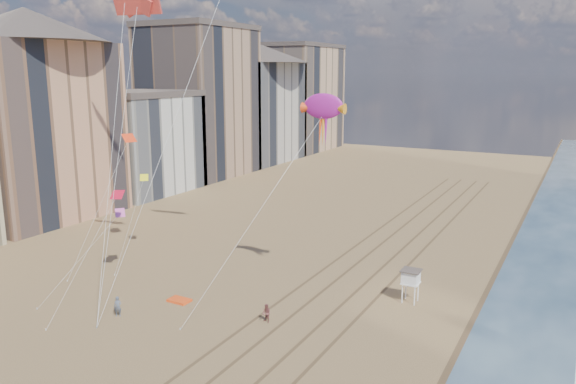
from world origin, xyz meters
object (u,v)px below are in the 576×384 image
Objects in this scene: show_kite at (323,107)px; kite_flyer_b at (267,313)px; kite_flyer_a at (118,307)px; lifeguard_stand at (411,277)px; grounded_kite at (179,300)px.

show_kite is 17.97m from kite_flyer_b.
kite_flyer_a is at bearing -138.70° from kite_flyer_b.
lifeguard_stand is 0.14× the size of show_kite.
kite_flyer_a is 1.10× the size of kite_flyer_b.
grounded_kite is at bearing -161.44° from kite_flyer_b.
show_kite reaches higher than kite_flyer_a.
show_kite reaches higher than lifeguard_stand.
kite_flyer_b is at bearing -7.83° from kite_flyer_a.
kite_flyer_a reaches higher than kite_flyer_b.
kite_flyer_a is (-13.07, -12.12, -16.29)m from show_kite.
grounded_kite is 1.25× the size of kite_flyer_b.
lifeguard_stand is 1.91× the size of kite_flyer_b.
lifeguard_stand is 20.68m from grounded_kite.
kite_flyer_a is 12.56m from kite_flyer_b.
show_kite is (10.52, 7.26, 17.05)m from grounded_kite.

